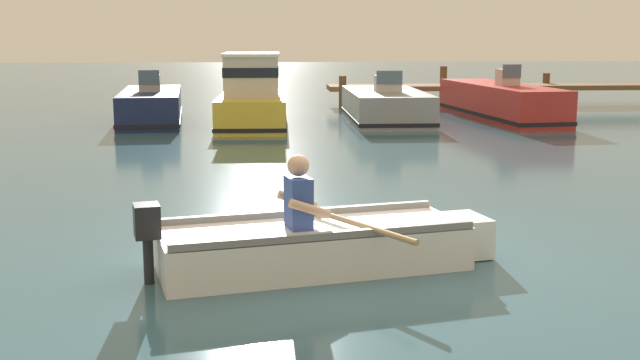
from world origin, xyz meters
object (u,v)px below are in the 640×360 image
moored_boat_navy (151,107)px  moored_boat_yellow (253,99)px  moored_boat_grey (386,107)px  moored_boat_red (500,102)px  rowboat_with_person (320,244)px

moored_boat_navy → moored_boat_yellow: size_ratio=1.04×
moored_boat_yellow → moored_boat_grey: 3.74m
moored_boat_grey → moored_boat_red: 3.34m
moored_boat_navy → moored_boat_yellow: (2.77, -1.11, 0.29)m
moored_boat_red → moored_boat_navy: bearing=-179.7°
moored_boat_yellow → moored_boat_red: size_ratio=0.80×
rowboat_with_person → moored_boat_navy: size_ratio=0.73×
rowboat_with_person → moored_boat_navy: bearing=104.2°
rowboat_with_person → moored_boat_yellow: (-0.77, 12.83, 0.45)m
moored_boat_red → rowboat_with_person: bearing=-113.8°
moored_boat_navy → moored_boat_red: 9.72m
moored_boat_yellow → moored_boat_grey: moored_boat_yellow is taller
rowboat_with_person → moored_boat_grey: size_ratio=0.78×
moored_boat_navy → rowboat_with_person: bearing=-75.8°
rowboat_with_person → moored_boat_red: bearing=66.2°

